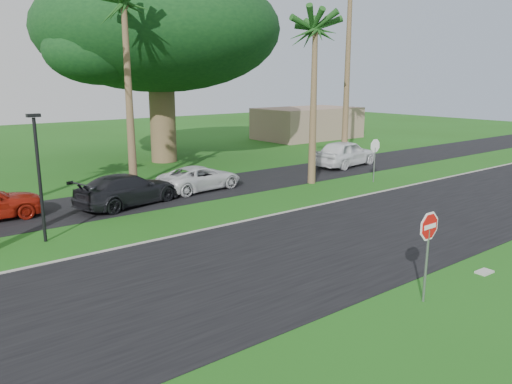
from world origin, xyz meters
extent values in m
plane|color=#1D5014|center=(0.00, 0.00, 0.00)|extent=(120.00, 120.00, 0.00)
cube|color=black|center=(0.00, 2.00, 0.01)|extent=(120.00, 8.00, 0.02)
cube|color=black|center=(0.00, 12.50, 0.01)|extent=(120.00, 5.00, 0.02)
cube|color=gray|center=(0.00, 6.05, 0.03)|extent=(120.00, 0.12, 0.06)
cylinder|color=gray|center=(0.50, -3.00, 1.00)|extent=(0.07, 0.07, 2.00)
cylinder|color=white|center=(0.50, -3.00, 2.10)|extent=(1.05, 0.02, 1.05)
cylinder|color=red|center=(0.50, -3.00, 2.10)|extent=(0.90, 0.02, 0.90)
cube|color=white|center=(0.50, -3.00, 2.10)|extent=(0.50, 0.02, 0.12)
cylinder|color=gray|center=(12.00, 8.00, 1.00)|extent=(0.07, 0.07, 2.00)
cylinder|color=white|center=(12.00, 8.00, 2.10)|extent=(1.05, 0.02, 1.05)
cylinder|color=red|center=(12.00, 8.00, 2.10)|extent=(0.90, 0.02, 0.90)
cube|color=white|center=(12.00, 8.00, 2.10)|extent=(0.50, 0.02, 0.12)
cone|color=brown|center=(0.00, 14.00, 4.75)|extent=(0.44, 0.44, 9.50)
cone|color=brown|center=(9.00, 10.00, 4.25)|extent=(0.44, 0.44, 8.50)
cone|color=brown|center=(15.00, 13.00, 6.00)|extent=(0.44, 0.44, 12.00)
cylinder|color=brown|center=(6.00, 22.00, 3.00)|extent=(1.80, 1.80, 6.00)
ellipsoid|color=black|center=(6.00, 22.00, 9.00)|extent=(16.50, 16.50, 8.25)
cylinder|color=black|center=(-6.00, 8.50, 2.25)|extent=(0.12, 0.12, 4.50)
cube|color=black|center=(-6.00, 8.50, 4.58)|extent=(0.45, 0.25, 0.12)
cube|color=gray|center=(24.00, 26.00, 1.50)|extent=(10.00, 6.00, 3.00)
imported|color=black|center=(-1.39, 11.61, 0.74)|extent=(5.47, 3.21, 1.49)
imported|color=silver|center=(3.04, 12.36, 0.64)|extent=(4.81, 2.59, 1.28)
imported|color=white|center=(14.64, 12.57, 0.88)|extent=(5.43, 2.81, 1.77)
cube|color=#A3A49C|center=(3.74, -2.98, 0.03)|extent=(0.56, 0.37, 0.06)
camera|label=1|loc=(-10.65, -9.98, 5.84)|focal=35.00mm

